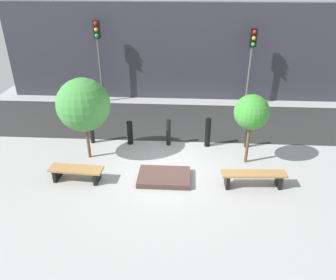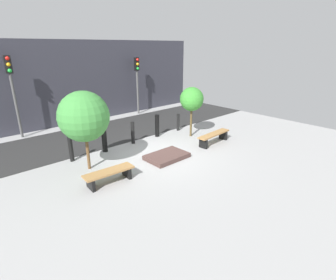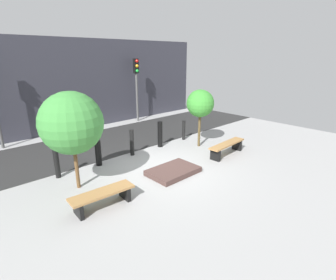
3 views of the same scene
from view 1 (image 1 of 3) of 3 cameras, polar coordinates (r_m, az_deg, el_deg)
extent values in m
plane|color=#9B9B9B|center=(10.64, -0.46, -5.18)|extent=(18.00, 18.00, 0.00)
cube|color=#292929|center=(14.00, 0.61, 3.38)|extent=(18.00, 3.75, 0.01)
cube|color=#33333D|center=(16.12, 1.22, 15.03)|extent=(16.20, 0.50, 4.46)
cube|color=black|center=(10.67, -18.74, -5.56)|extent=(0.13, 0.48, 0.37)
cube|color=black|center=(10.21, -12.26, -6.22)|extent=(0.13, 0.48, 0.37)
cube|color=#9E7242|center=(10.31, -15.72, -4.90)|extent=(1.65, 0.57, 0.06)
cube|color=black|center=(9.92, 10.24, -6.95)|extent=(0.12, 0.40, 0.42)
cube|color=black|center=(10.30, 18.76, -6.69)|extent=(0.12, 0.40, 0.42)
cube|color=#9E7242|center=(9.96, 14.74, -5.71)|extent=(1.92, 0.51, 0.06)
cube|color=#4B3531|center=(10.14, -0.68, -6.47)|extent=(1.60, 1.08, 0.17)
cylinder|color=brown|center=(11.30, -13.81, 0.31)|extent=(0.10, 0.10, 1.46)
sphere|color=#3E893C|center=(10.82, -14.52, 5.96)|extent=(1.72, 1.72, 1.72)
cylinder|color=brown|center=(10.99, 13.72, -0.34)|extent=(0.10, 0.10, 1.51)
sphere|color=#398C31|center=(10.55, 14.36, 4.74)|extent=(1.11, 1.11, 1.11)
cylinder|color=black|center=(12.34, -13.18, 1.82)|extent=(0.16, 0.16, 1.08)
cylinder|color=black|center=(12.06, -6.65, 1.25)|extent=(0.21, 0.21, 0.88)
cylinder|color=black|center=(11.87, 0.09, 1.35)|extent=(0.16, 0.16, 1.01)
cylinder|color=black|center=(11.87, 6.94, 1.30)|extent=(0.20, 0.20, 1.08)
cylinder|color=black|center=(12.08, 13.64, 0.69)|extent=(0.14, 0.14, 0.89)
cylinder|color=#4F4F4F|center=(15.95, -11.77, 13.04)|extent=(0.12, 0.12, 3.77)
cube|color=black|center=(15.65, -12.31, 18.32)|extent=(0.28, 0.16, 0.78)
sphere|color=red|center=(15.51, -12.52, 19.20)|extent=(0.17, 0.17, 0.17)
sphere|color=orange|center=(15.55, -12.42, 18.25)|extent=(0.17, 0.17, 0.17)
sphere|color=green|center=(15.59, -12.32, 17.32)|extent=(0.17, 0.17, 0.17)
cylinder|color=#515151|center=(15.71, 14.06, 12.03)|extent=(0.12, 0.12, 3.48)
cube|color=black|center=(15.41, 14.65, 16.84)|extent=(0.28, 0.16, 0.78)
sphere|color=red|center=(15.27, 14.84, 17.72)|extent=(0.17, 0.17, 0.17)
sphere|color=orange|center=(15.31, 14.72, 16.77)|extent=(0.17, 0.17, 0.17)
sphere|color=green|center=(15.36, 14.60, 15.82)|extent=(0.17, 0.17, 0.17)
camera|label=2|loc=(7.25, -71.02, -4.63)|focal=28.00mm
camera|label=3|loc=(6.97, -57.13, -3.27)|focal=28.00mm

